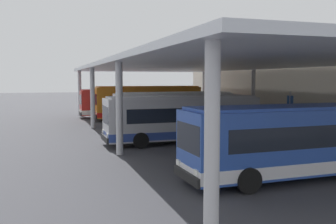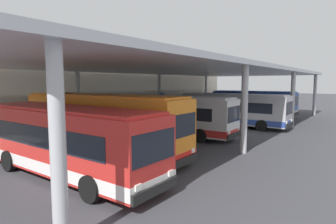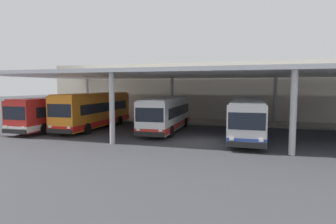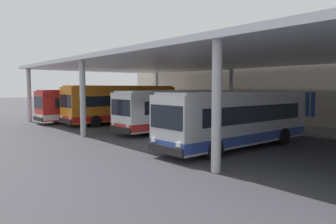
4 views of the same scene
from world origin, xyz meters
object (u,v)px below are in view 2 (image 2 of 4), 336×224
object	(u,v)px
bus_second_bay	(101,124)
banner_sign	(162,102)
bus_departing	(253,103)
bench_waiting	(98,121)
bus_nearest_bay	(65,140)
bus_middle_bay	(172,115)
bus_far_bay	(233,109)
trash_bin	(70,126)

from	to	relation	value
bus_second_bay	banner_sign	world-z (taller)	bus_second_bay
bus_departing	bench_waiting	distance (m)	20.52
bus_nearest_bay	banner_sign	bearing A→B (deg)	24.83
bus_departing	bench_waiting	xyz separation A→B (m)	(-18.90, 7.92, -0.99)
bench_waiting	banner_sign	world-z (taller)	banner_sign
bus_middle_bay	bus_departing	size ratio (longest dim) A/B	1.00
bus_middle_bay	bench_waiting	world-z (taller)	bus_middle_bay
bus_second_bay	bus_far_bay	size ratio (longest dim) A/B	1.08
bus_nearest_bay	banner_sign	size ratio (longest dim) A/B	3.29
bus_second_bay	bus_far_bay	distance (m)	15.07
bus_departing	bench_waiting	world-z (taller)	bus_departing
bus_departing	trash_bin	world-z (taller)	bus_departing
banner_sign	bench_waiting	bearing A→B (deg)	174.18
bus_second_bay	bus_departing	world-z (taller)	bus_second_bay
bench_waiting	bus_middle_bay	bearing A→B (deg)	-80.72
bus_nearest_bay	bus_far_bay	bearing A→B (deg)	-0.38
bus_middle_bay	banner_sign	distance (m)	9.91
bus_far_bay	trash_bin	world-z (taller)	bus_far_bay
bus_middle_bay	trash_bin	world-z (taller)	bus_middle_bay
bus_departing	banner_sign	size ratio (longest dim) A/B	3.30
bus_middle_bay	trash_bin	distance (m)	8.51
bus_middle_bay	bus_far_bay	distance (m)	7.71
bus_middle_bay	bus_departing	world-z (taller)	same
bus_second_bay	bus_nearest_bay	bearing A→B (deg)	-155.78
bus_second_bay	bus_middle_bay	size ratio (longest dim) A/B	1.07
bus_far_bay	bus_departing	world-z (taller)	same
bus_middle_bay	banner_sign	bearing A→B (deg)	41.88
trash_bin	banner_sign	size ratio (longest dim) A/B	0.31
bus_far_bay	bench_waiting	bearing A→B (deg)	132.41
bench_waiting	trash_bin	distance (m)	3.32
bus_nearest_bay	bus_second_bay	bearing A→B (deg)	24.22
trash_bin	bus_second_bay	bearing A→B (deg)	-111.95
bus_second_bay	bus_departing	distance (m)	25.21
bus_far_bay	bus_departing	distance (m)	10.35
bus_departing	bus_second_bay	bearing A→B (deg)	179.78
bus_far_bay	trash_bin	size ratio (longest dim) A/B	10.76
bus_nearest_bay	bus_second_bay	world-z (taller)	bus_second_bay
bus_nearest_bay	bus_departing	distance (m)	28.68
banner_sign	bus_second_bay	bearing A→B (deg)	-155.03
bus_nearest_bay	bus_second_bay	size ratio (longest dim) A/B	0.93
bus_second_bay	bus_middle_bay	world-z (taller)	bus_second_bay
trash_bin	bus_departing	bearing A→B (deg)	-18.83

